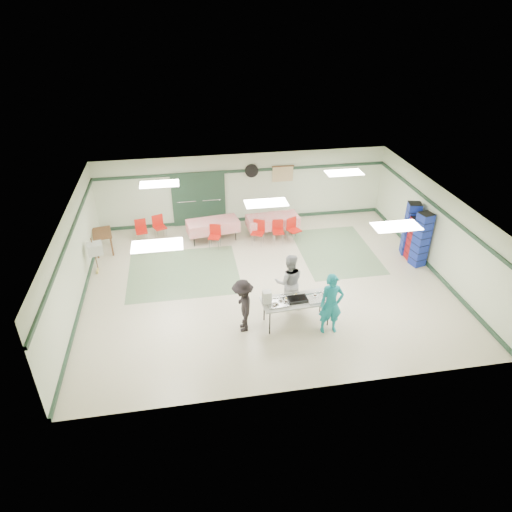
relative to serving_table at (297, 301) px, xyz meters
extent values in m
plane|color=#BEB299|center=(-0.45, 2.11, -0.72)|extent=(11.00, 11.00, 0.00)
plane|color=silver|center=(-0.45, 2.11, 1.98)|extent=(11.00, 11.00, 0.00)
plane|color=beige|center=(-0.45, 6.61, 0.63)|extent=(11.00, 0.00, 11.00)
plane|color=beige|center=(-0.45, -2.39, 0.63)|extent=(11.00, 0.00, 11.00)
plane|color=beige|center=(-5.95, 2.11, 0.63)|extent=(0.00, 9.00, 9.00)
plane|color=beige|center=(5.05, 2.11, 0.63)|extent=(0.00, 9.00, 9.00)
cube|color=#1F3928|center=(-0.45, 6.58, 1.33)|extent=(11.00, 0.06, 0.10)
cube|color=#1F3928|center=(-0.45, 6.58, -0.66)|extent=(11.00, 0.06, 0.12)
cube|color=#1F3928|center=(-5.92, 2.11, 1.33)|extent=(0.06, 9.00, 0.10)
cube|color=#1F3928|center=(-5.92, 2.11, -0.66)|extent=(0.06, 9.00, 0.12)
cube|color=#1F3928|center=(5.02, 2.11, 1.33)|extent=(0.06, 9.00, 0.10)
cube|color=#1F3928|center=(5.02, 2.11, -0.66)|extent=(0.06, 9.00, 0.12)
cube|color=gray|center=(-2.95, 3.11, -0.71)|extent=(3.50, 3.00, 0.01)
cube|color=gray|center=(2.35, 3.61, -0.71)|extent=(2.50, 3.50, 0.01)
cube|color=gray|center=(-2.65, 6.55, 0.33)|extent=(0.90, 0.06, 2.10)
cube|color=gray|center=(-1.70, 6.55, 0.33)|extent=(0.90, 0.06, 2.10)
cube|color=#1F3928|center=(-2.18, 6.53, 0.33)|extent=(2.00, 0.03, 2.15)
cylinder|color=black|center=(-0.15, 6.55, 1.33)|extent=(0.50, 0.10, 0.50)
cube|color=tan|center=(1.05, 6.55, 1.13)|extent=(0.80, 0.02, 0.60)
cube|color=#BBBBB5|center=(0.00, 0.00, 0.02)|extent=(1.92, 0.87, 0.04)
cylinder|color=black|center=(-0.79, -0.35, -0.36)|extent=(0.04, 0.04, 0.72)
cylinder|color=black|center=(0.83, -0.26, -0.36)|extent=(0.04, 0.04, 0.72)
cylinder|color=black|center=(-0.83, 0.26, -0.36)|extent=(0.04, 0.04, 0.72)
cylinder|color=black|center=(0.79, 0.35, -0.36)|extent=(0.04, 0.04, 0.72)
cube|color=silver|center=(0.59, -0.04, 0.06)|extent=(0.66, 0.52, 0.02)
cube|color=silver|center=(-0.11, 0.08, 0.06)|extent=(0.55, 0.43, 0.02)
cube|color=silver|center=(-0.52, -0.08, 0.06)|extent=(0.61, 0.48, 0.02)
cube|color=black|center=(0.01, -0.03, 0.08)|extent=(0.54, 0.36, 0.08)
cube|color=white|center=(-0.81, 0.01, 0.22)|extent=(0.23, 0.22, 0.36)
imported|color=teal|center=(0.80, -0.47, 0.15)|extent=(0.65, 0.44, 1.73)
imported|color=#9A9A9F|center=(-0.04, 0.74, 0.13)|extent=(0.88, 0.72, 1.70)
imported|color=black|center=(-1.45, -0.02, 0.05)|extent=(0.59, 1.00, 1.52)
cube|color=red|center=(0.41, 5.20, 0.02)|extent=(1.93, 0.96, 0.05)
cube|color=red|center=(0.41, 5.20, -0.17)|extent=(1.93, 0.98, 0.40)
cylinder|color=black|center=(-0.34, 4.83, -0.36)|extent=(0.04, 0.04, 0.72)
cylinder|color=black|center=(1.22, 4.96, -0.36)|extent=(0.04, 0.04, 0.72)
cylinder|color=black|center=(-0.39, 5.45, -0.36)|extent=(0.04, 0.04, 0.72)
cylinder|color=black|center=(1.16, 5.58, -0.36)|extent=(0.04, 0.04, 0.72)
cube|color=red|center=(-1.79, 5.20, 0.02)|extent=(1.92, 1.04, 0.05)
cube|color=red|center=(-1.79, 5.20, -0.17)|extent=(1.92, 1.06, 0.40)
cylinder|color=black|center=(-2.50, 4.79, -0.36)|extent=(0.04, 0.04, 0.72)
cylinder|color=black|center=(-0.99, 5.01, -0.36)|extent=(0.04, 0.04, 0.72)
cylinder|color=black|center=(-2.58, 5.40, -0.36)|extent=(0.04, 0.04, 0.72)
cylinder|color=black|center=(-1.07, 5.61, -0.36)|extent=(0.04, 0.04, 0.72)
cube|color=#BB100E|center=(0.48, 4.55, -0.28)|extent=(0.43, 0.43, 0.04)
cube|color=#BB100E|center=(0.50, 4.73, -0.07)|extent=(0.39, 0.07, 0.39)
cylinder|color=silver|center=(0.31, 4.41, -0.51)|extent=(0.02, 0.02, 0.41)
cylinder|color=silver|center=(0.62, 4.38, -0.51)|extent=(0.02, 0.02, 0.41)
cylinder|color=silver|center=(0.34, 4.72, -0.51)|extent=(0.02, 0.02, 0.41)
cylinder|color=silver|center=(0.65, 4.69, -0.51)|extent=(0.02, 0.02, 0.41)
cube|color=#BB100E|center=(-0.26, 4.55, -0.26)|extent=(0.56, 0.56, 0.04)
cube|color=#BB100E|center=(-0.18, 4.72, -0.03)|extent=(0.40, 0.21, 0.42)
cylinder|color=silver|center=(-0.48, 4.47, -0.50)|extent=(0.02, 0.02, 0.44)
cylinder|color=silver|center=(-0.18, 4.33, -0.50)|extent=(0.02, 0.02, 0.44)
cylinder|color=silver|center=(-0.34, 4.77, -0.50)|extent=(0.02, 0.02, 0.44)
cylinder|color=silver|center=(-0.03, 4.63, -0.50)|extent=(0.02, 0.02, 0.44)
cube|color=#BB100E|center=(1.07, 4.55, -0.26)|extent=(0.54, 0.54, 0.04)
cube|color=#BB100E|center=(0.99, 4.72, -0.04)|extent=(0.39, 0.21, 0.41)
cylinder|color=silver|center=(0.99, 4.33, -0.50)|extent=(0.02, 0.02, 0.43)
cylinder|color=silver|center=(1.29, 4.47, -0.50)|extent=(0.02, 0.02, 0.43)
cylinder|color=silver|center=(0.85, 4.63, -0.50)|extent=(0.02, 0.02, 0.43)
cylinder|color=silver|center=(1.15, 4.77, -0.50)|extent=(0.02, 0.02, 0.43)
cube|color=#BB100E|center=(-1.79, 4.55, -0.28)|extent=(0.49, 0.49, 0.04)
cube|color=#BB100E|center=(-1.74, 4.72, -0.07)|extent=(0.39, 0.16, 0.39)
cylinder|color=silver|center=(-1.99, 4.45, -0.51)|extent=(0.02, 0.02, 0.41)
cylinder|color=silver|center=(-1.69, 4.35, -0.51)|extent=(0.02, 0.02, 0.41)
cylinder|color=silver|center=(-1.90, 4.75, -0.51)|extent=(0.02, 0.02, 0.41)
cylinder|color=silver|center=(-1.59, 4.65, -0.51)|extent=(0.02, 0.02, 0.41)
cube|color=#BB100E|center=(-3.68, 5.60, -0.27)|extent=(0.53, 0.53, 0.04)
cube|color=#BB100E|center=(-3.75, 5.77, -0.05)|extent=(0.39, 0.19, 0.41)
cylinder|color=silver|center=(-3.77, 5.39, -0.50)|extent=(0.02, 0.02, 0.43)
cylinder|color=silver|center=(-3.47, 5.51, -0.50)|extent=(0.02, 0.02, 0.43)
cylinder|color=silver|center=(-3.89, 5.69, -0.50)|extent=(0.02, 0.02, 0.43)
cylinder|color=silver|center=(-3.59, 5.81, -0.50)|extent=(0.02, 0.02, 0.43)
cube|color=#BB100E|center=(-4.32, 5.40, -0.28)|extent=(0.45, 0.45, 0.04)
cube|color=#BB100E|center=(-4.35, 5.58, -0.07)|extent=(0.40, 0.10, 0.39)
cylinder|color=silver|center=(-4.45, 5.22, -0.51)|extent=(0.02, 0.02, 0.41)
cylinder|color=silver|center=(-4.14, 5.27, -0.51)|extent=(0.02, 0.02, 0.41)
cylinder|color=silver|center=(-4.50, 5.53, -0.51)|extent=(0.02, 0.02, 0.41)
cylinder|color=silver|center=(-4.19, 5.58, -0.51)|extent=(0.02, 0.02, 0.41)
cube|color=navy|center=(4.70, 3.07, 0.22)|extent=(0.50, 0.50, 1.88)
cube|color=#9C100F|center=(4.70, 2.70, 0.04)|extent=(0.41, 0.41, 1.52)
cube|color=navy|center=(4.70, 2.30, 0.22)|extent=(0.49, 0.49, 1.87)
cube|color=brown|center=(-5.60, 4.95, 0.00)|extent=(0.78, 1.04, 0.05)
cube|color=brown|center=(-5.77, 4.52, -0.37)|extent=(0.05, 0.05, 0.70)
cube|color=brown|center=(-5.28, 4.61, -0.37)|extent=(0.05, 0.05, 0.70)
cube|color=brown|center=(-5.91, 5.29, -0.37)|extent=(0.05, 0.05, 0.70)
cube|color=brown|center=(-5.43, 5.38, -0.37)|extent=(0.05, 0.05, 0.70)
cube|color=#B4B5B0|center=(-5.60, 3.48, 0.21)|extent=(0.52, 0.48, 0.36)
cylinder|color=brown|center=(-5.68, 3.64, -0.07)|extent=(0.07, 0.21, 1.24)
camera|label=1|loc=(-2.73, -9.56, 7.17)|focal=32.00mm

